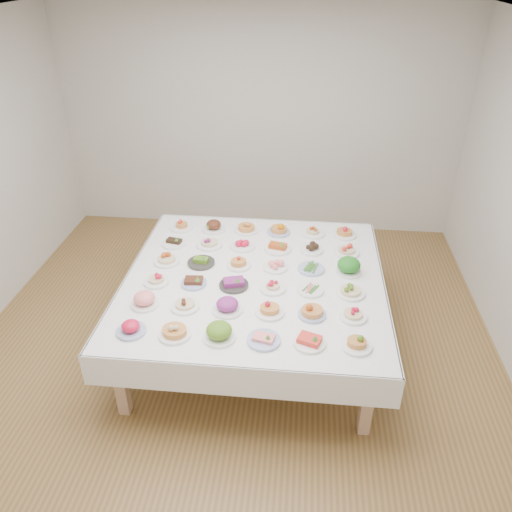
# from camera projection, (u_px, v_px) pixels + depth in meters

# --- Properties ---
(room_envelope) EXTENTS (5.02, 5.02, 2.81)m
(room_envelope) POSITION_uv_depth(u_px,v_px,m) (228.00, 162.00, 3.87)
(room_envelope) COLOR olive
(room_envelope) RESTS_ON ground
(display_table) EXTENTS (2.30, 2.30, 0.75)m
(display_table) POSITION_uv_depth(u_px,v_px,m) (254.00, 283.00, 4.48)
(display_table) COLOR white
(display_table) RESTS_ON ground
(dish_0) EXTENTS (0.22, 0.22, 0.12)m
(dish_0) POSITION_uv_depth(u_px,v_px,m) (131.00, 327.00, 3.77)
(dish_0) COLOR #4C66B2
(dish_0) RESTS_ON display_table
(dish_1) EXTENTS (0.24, 0.24, 0.15)m
(dish_1) POSITION_uv_depth(u_px,v_px,m) (174.00, 328.00, 3.73)
(dish_1) COLOR white
(dish_1) RESTS_ON display_table
(dish_2) EXTENTS (0.25, 0.25, 0.15)m
(dish_2) POSITION_uv_depth(u_px,v_px,m) (219.00, 331.00, 3.70)
(dish_2) COLOR white
(dish_2) RESTS_ON display_table
(dish_3) EXTENTS (0.25, 0.25, 0.10)m
(dish_3) POSITION_uv_depth(u_px,v_px,m) (264.00, 337.00, 3.69)
(dish_3) COLOR #4C66B2
(dish_3) RESTS_ON display_table
(dish_4) EXTENTS (0.24, 0.24, 0.11)m
(dish_4) POSITION_uv_depth(u_px,v_px,m) (309.00, 339.00, 3.66)
(dish_4) COLOR white
(dish_4) RESTS_ON display_table
(dish_5) EXTENTS (0.23, 0.23, 0.12)m
(dish_5) POSITION_uv_depth(u_px,v_px,m) (357.00, 342.00, 3.63)
(dish_5) COLOR white
(dish_5) RESTS_ON display_table
(dish_6) EXTENTS (0.23, 0.23, 0.13)m
(dish_6) POSITION_uv_depth(u_px,v_px,m) (144.00, 299.00, 4.06)
(dish_6) COLOR white
(dish_6) RESTS_ON display_table
(dish_7) EXTENTS (0.23, 0.23, 0.12)m
(dish_7) POSITION_uv_depth(u_px,v_px,m) (185.00, 302.00, 4.03)
(dish_7) COLOR white
(dish_7) RESTS_ON display_table
(dish_8) EXTENTS (0.25, 0.25, 0.14)m
(dish_8) POSITION_uv_depth(u_px,v_px,m) (227.00, 304.00, 3.99)
(dish_8) COLOR white
(dish_8) RESTS_ON display_table
(dish_9) EXTENTS (0.23, 0.23, 0.13)m
(dish_9) POSITION_uv_depth(u_px,v_px,m) (270.00, 307.00, 3.96)
(dish_9) COLOR white
(dish_9) RESTS_ON display_table
(dish_10) EXTENTS (0.22, 0.22, 0.14)m
(dish_10) POSITION_uv_depth(u_px,v_px,m) (312.00, 309.00, 3.94)
(dish_10) COLOR #4C66B2
(dish_10) RESTS_ON display_table
(dish_11) EXTENTS (0.22, 0.22, 0.10)m
(dish_11) POSITION_uv_depth(u_px,v_px,m) (353.00, 313.00, 3.93)
(dish_11) COLOR white
(dish_11) RESTS_ON display_table
(dish_12) EXTENTS (0.22, 0.22, 0.11)m
(dish_12) POSITION_uv_depth(u_px,v_px,m) (156.00, 278.00, 4.34)
(dish_12) COLOR white
(dish_12) RESTS_ON display_table
(dish_13) EXTENTS (0.22, 0.22, 0.11)m
(dish_13) POSITION_uv_depth(u_px,v_px,m) (194.00, 280.00, 4.32)
(dish_13) COLOR #4C66B2
(dish_13) RESTS_ON display_table
(dish_14) EXTENTS (0.25, 0.25, 0.11)m
(dish_14) POSITION_uv_depth(u_px,v_px,m) (234.00, 282.00, 4.30)
(dish_14) COLOR #2F2C29
(dish_14) RESTS_ON display_table
(dish_15) EXTENTS (0.22, 0.22, 0.11)m
(dish_15) POSITION_uv_depth(u_px,v_px,m) (273.00, 285.00, 4.26)
(dish_15) COLOR white
(dish_15) RESTS_ON display_table
(dish_16) EXTENTS (0.23, 0.23, 0.05)m
(dish_16) POSITION_uv_depth(u_px,v_px,m) (310.00, 289.00, 4.25)
(dish_16) COLOR white
(dish_16) RESTS_ON display_table
(dish_17) EXTENTS (0.24, 0.24, 0.14)m
(dish_17) POSITION_uv_depth(u_px,v_px,m) (351.00, 288.00, 4.19)
(dish_17) COLOR white
(dish_17) RESTS_ON display_table
(dish_18) EXTENTS (0.24, 0.24, 0.14)m
(dish_18) POSITION_uv_depth(u_px,v_px,m) (167.00, 256.00, 4.62)
(dish_18) COLOR white
(dish_18) RESTS_ON display_table
(dish_19) EXTENTS (0.25, 0.25, 0.10)m
(dish_19) POSITION_uv_depth(u_px,v_px,m) (201.00, 260.00, 4.61)
(dish_19) COLOR #2F2C29
(dish_19) RESTS_ON display_table
(dish_20) EXTENTS (0.22, 0.22, 0.11)m
(dish_20) POSITION_uv_depth(u_px,v_px,m) (239.00, 262.00, 4.57)
(dish_20) COLOR white
(dish_20) RESTS_ON display_table
(dish_21) EXTENTS (0.22, 0.22, 0.10)m
(dish_21) POSITION_uv_depth(u_px,v_px,m) (275.00, 265.00, 4.54)
(dish_21) COLOR white
(dish_21) RESTS_ON display_table
(dish_22) EXTENTS (0.24, 0.24, 0.05)m
(dish_22) POSITION_uv_depth(u_px,v_px,m) (311.00, 268.00, 4.53)
(dish_22) COLOR #4C66B2
(dish_22) RESTS_ON display_table
(dish_23) EXTENTS (0.23, 0.23, 0.15)m
(dish_23) POSITION_uv_depth(u_px,v_px,m) (349.00, 266.00, 4.47)
(dish_23) COLOR white
(dish_23) RESTS_ON display_table
(dish_24) EXTENTS (0.25, 0.25, 0.10)m
(dish_24) POSITION_uv_depth(u_px,v_px,m) (174.00, 241.00, 4.93)
(dish_24) COLOR white
(dish_24) RESTS_ON display_table
(dish_25) EXTENTS (0.25, 0.25, 0.14)m
(dish_25) POSITION_uv_depth(u_px,v_px,m) (209.00, 240.00, 4.89)
(dish_25) COLOR white
(dish_25) RESTS_ON display_table
(dish_26) EXTENTS (0.24, 0.24, 0.10)m
(dish_26) POSITION_uv_depth(u_px,v_px,m) (243.00, 244.00, 4.87)
(dish_26) COLOR white
(dish_26) RESTS_ON display_table
(dish_27) EXTENTS (0.26, 0.26, 0.12)m
(dish_27) POSITION_uv_depth(u_px,v_px,m) (278.00, 245.00, 4.83)
(dish_27) COLOR white
(dish_27) RESTS_ON display_table
(dish_28) EXTENTS (0.23, 0.23, 0.10)m
(dish_28) POSITION_uv_depth(u_px,v_px,m) (311.00, 247.00, 4.81)
(dish_28) COLOR white
(dish_28) RESTS_ON display_table
(dish_29) EXTENTS (0.24, 0.24, 0.13)m
(dish_29) POSITION_uv_depth(u_px,v_px,m) (347.00, 248.00, 4.76)
(dish_29) COLOR white
(dish_29) RESTS_ON display_table
(dish_30) EXTENTS (0.24, 0.24, 0.12)m
(dish_30) POSITION_uv_depth(u_px,v_px,m) (182.00, 224.00, 5.20)
(dish_30) COLOR white
(dish_30) RESTS_ON display_table
(dish_31) EXTENTS (0.24, 0.24, 0.14)m
(dish_31) POSITION_uv_depth(u_px,v_px,m) (214.00, 225.00, 5.16)
(dish_31) COLOR white
(dish_31) RESTS_ON display_table
(dish_32) EXTENTS (0.25, 0.24, 0.15)m
(dish_32) POSITION_uv_depth(u_px,v_px,m) (246.00, 225.00, 5.14)
(dish_32) COLOR white
(dish_32) RESTS_ON display_table
(dish_33) EXTENTS (0.27, 0.26, 0.15)m
(dish_33) POSITION_uv_depth(u_px,v_px,m) (279.00, 227.00, 5.11)
(dish_33) COLOR #4C66B2
(dish_33) RESTS_ON display_table
(dish_34) EXTENTS (0.24, 0.24, 0.11)m
(dish_34) POSITION_uv_depth(u_px,v_px,m) (313.00, 230.00, 5.09)
(dish_34) COLOR white
(dish_34) RESTS_ON display_table
(dish_35) EXTENTS (0.24, 0.24, 0.13)m
(dish_35) POSITION_uv_depth(u_px,v_px,m) (345.00, 231.00, 5.07)
(dish_35) COLOR white
(dish_35) RESTS_ON display_table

